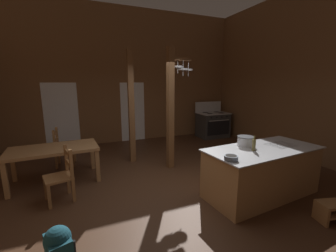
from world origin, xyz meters
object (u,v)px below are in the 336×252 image
Objects in this scene: step_stool at (331,211)px; bottle_tall_on_counter at (254,145)px; ladderback_chair_near_window at (63,148)px; backpack at (59,251)px; dining_table at (54,152)px; stockpot_on_counter at (246,141)px; ladderback_chair_by_post at (61,176)px; kitchen_island at (262,172)px; stove_range at (213,124)px; mixing_bowl_on_counter at (231,158)px.

bottle_tall_on_counter is (-0.63, 0.98, 0.83)m from step_stool.
ladderback_chair_near_window is 3.56m from backpack.
dining_table is at bearing 95.07° from backpack.
bottle_tall_on_counter is at bearing -32.85° from dining_table.
stockpot_on_counter is 0.30m from bottle_tall_on_counter.
backpack is at bearing -165.95° from stockpot_on_counter.
ladderback_chair_by_post is at bearing 91.94° from backpack.
kitchen_island is 2.35× the size of ladderback_chair_by_post.
backpack is at bearing -88.06° from ladderback_chair_by_post.
ladderback_chair_near_window is 2.53× the size of stockpot_on_counter.
step_stool is at bearing -46.73° from ladderback_chair_near_window.
step_stool is at bearing -66.55° from stockpot_on_counter.
dining_table is 3.91m from bottle_tall_on_counter.
stove_range is 5.23m from ladderback_chair_near_window.
dining_table is 6.68× the size of bottle_tall_on_counter.
bottle_tall_on_counter is (3.27, -2.11, 0.35)m from dining_table.
ladderback_chair_near_window is at bearing -168.33° from stove_range.
stove_range reaches higher than dining_table.
ladderback_chair_by_post is 1.74m from backpack.
bottle_tall_on_counter reaches higher than ladderback_chair_by_post.
ladderback_chair_near_window reaches higher than backpack.
stockpot_on_counter is at bearing 14.05° from backpack.
dining_table is at bearing 138.03° from mixing_bowl_on_counter.
ladderback_chair_near_window is at bearing 92.30° from ladderback_chair_by_post.
bottle_tall_on_counter is (-0.28, -0.05, 0.55)m from kitchen_island.
backpack is (-4.99, -4.61, -0.17)m from stove_range.
ladderback_chair_near_window is at bearing 138.90° from kitchen_island.
step_stool is 2.04× the size of mixing_bowl_on_counter.
dining_table is 1.85× the size of ladderback_chair_near_window.
dining_table is (-5.23, -2.01, 0.17)m from stove_range.
ladderback_chair_near_window is at bearing 92.12° from backpack.
mixing_bowl_on_counter is 0.70m from bottle_tall_on_counter.
stockpot_on_counter is at bearing -116.08° from stove_range.
stove_range is 6.38× the size of mixing_bowl_on_counter.
stove_range is 3.13× the size of step_stool.
mixing_bowl_on_counter is at bearing -163.30° from kitchen_island.
kitchen_island is 4.58m from ladderback_chair_near_window.
mixing_bowl_on_counter is (2.51, -3.30, 0.48)m from ladderback_chair_near_window.
kitchen_island is 0.62m from stockpot_on_counter.
stove_range reaches higher than backpack.
stove_range reaches higher than ladderback_chair_near_window.
backpack reaches higher than step_stool.
backpack is 2.27× the size of bottle_tall_on_counter.
backpack is at bearing -170.79° from kitchen_island.
stockpot_on_counter is at bearing 129.72° from kitchen_island.
step_stool is 5.55m from ladderback_chair_near_window.
dining_table is 0.90m from ladderback_chair_by_post.
ladderback_chair_near_window is 3.61× the size of bottle_tall_on_counter.
backpack is 1.59× the size of stockpot_on_counter.
bottle_tall_on_counter is at bearing -115.41° from stove_range.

